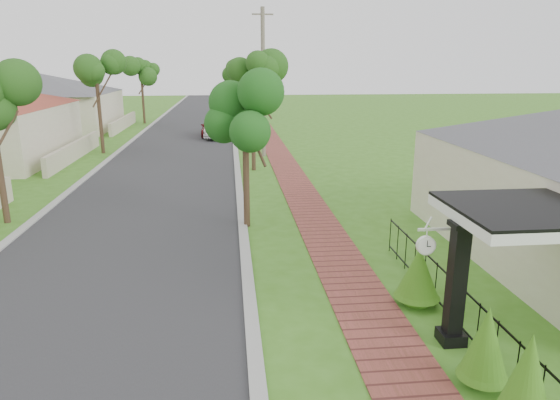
{
  "coord_description": "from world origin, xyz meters",
  "views": [
    {
      "loc": [
        0.28,
        -9.43,
        5.35
      ],
      "look_at": [
        1.7,
        4.55,
        1.5
      ],
      "focal_mm": 32.0,
      "sensor_mm": 36.0,
      "label": 1
    }
  ],
  "objects_px": {
    "near_tree": "(245,115)",
    "utility_pole": "(263,83)",
    "station_clock": "(427,244)",
    "porch_post": "(456,291)",
    "parked_car_white": "(221,128)",
    "parked_car_red": "(212,127)"
  },
  "relations": [
    {
      "from": "parked_car_red",
      "to": "utility_pole",
      "type": "height_order",
      "value": "utility_pole"
    },
    {
      "from": "parked_car_white",
      "to": "near_tree",
      "type": "distance_m",
      "value": 21.34
    },
    {
      "from": "utility_pole",
      "to": "parked_car_red",
      "type": "bearing_deg",
      "value": 110.39
    },
    {
      "from": "parked_car_red",
      "to": "parked_car_white",
      "type": "height_order",
      "value": "parked_car_white"
    },
    {
      "from": "parked_car_red",
      "to": "utility_pole",
      "type": "xyz_separation_m",
      "value": [
        3.3,
        -8.88,
        3.56
      ]
    },
    {
      "from": "utility_pole",
      "to": "station_clock",
      "type": "bearing_deg",
      "value": -85.11
    },
    {
      "from": "parked_car_white",
      "to": "utility_pole",
      "type": "height_order",
      "value": "utility_pole"
    },
    {
      "from": "near_tree",
      "to": "utility_pole",
      "type": "xyz_separation_m",
      "value": [
        1.5,
        13.24,
        0.52
      ]
    },
    {
      "from": "porch_post",
      "to": "near_tree",
      "type": "height_order",
      "value": "near_tree"
    },
    {
      "from": "utility_pole",
      "to": "station_clock",
      "type": "relative_size",
      "value": 13.0
    },
    {
      "from": "parked_car_white",
      "to": "station_clock",
      "type": "xyz_separation_m",
      "value": [
        4.41,
        -28.46,
        1.23
      ]
    },
    {
      "from": "porch_post",
      "to": "station_clock",
      "type": "height_order",
      "value": "porch_post"
    },
    {
      "from": "near_tree",
      "to": "utility_pole",
      "type": "distance_m",
      "value": 13.33
    },
    {
      "from": "utility_pole",
      "to": "porch_post",
      "type": "bearing_deg",
      "value": -83.88
    },
    {
      "from": "near_tree",
      "to": "parked_car_white",
      "type": "bearing_deg",
      "value": 93.11
    },
    {
      "from": "parked_car_white",
      "to": "near_tree",
      "type": "relative_size",
      "value": 0.93
    },
    {
      "from": "parked_car_red",
      "to": "utility_pole",
      "type": "distance_m",
      "value": 10.12
    },
    {
      "from": "parked_car_white",
      "to": "utility_pole",
      "type": "bearing_deg",
      "value": -59.43
    },
    {
      "from": "parked_car_white",
      "to": "station_clock",
      "type": "distance_m",
      "value": 28.83
    },
    {
      "from": "station_clock",
      "to": "parked_car_white",
      "type": "bearing_deg",
      "value": 98.81
    },
    {
      "from": "near_tree",
      "to": "utility_pole",
      "type": "relative_size",
      "value": 0.56
    },
    {
      "from": "parked_car_white",
      "to": "near_tree",
      "type": "bearing_deg",
      "value": -74.93
    }
  ]
}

